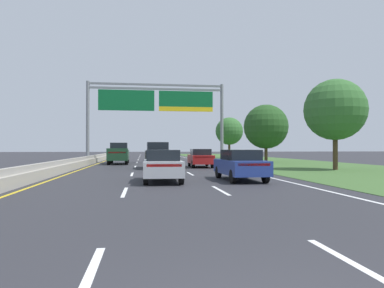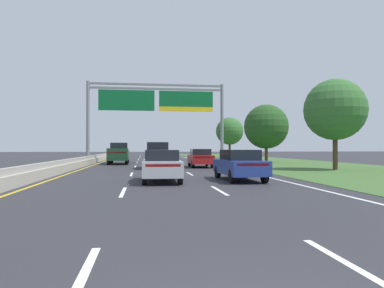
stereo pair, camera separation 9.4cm
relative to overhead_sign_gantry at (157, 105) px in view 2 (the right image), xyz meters
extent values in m
plane|color=#2B2B30|center=(-0.30, -0.76, -6.35)|extent=(220.00, 220.00, 0.00)
cube|color=white|center=(-2.15, -34.26, -6.35)|extent=(0.14, 3.00, 0.01)
cube|color=white|center=(-2.15, -25.26, -6.35)|extent=(0.14, 3.00, 0.01)
cube|color=white|center=(-2.15, -16.26, -6.35)|extent=(0.14, 3.00, 0.01)
cube|color=white|center=(-2.15, -7.26, -6.35)|extent=(0.14, 3.00, 0.01)
cube|color=white|center=(-2.15, 1.74, -6.35)|extent=(0.14, 3.00, 0.01)
cube|color=white|center=(-2.15, 10.74, -6.35)|extent=(0.14, 3.00, 0.01)
cube|color=white|center=(-2.15, 19.74, -6.35)|extent=(0.14, 3.00, 0.01)
cube|color=white|center=(-2.15, 28.74, -6.35)|extent=(0.14, 3.00, 0.01)
cube|color=white|center=(-2.15, 37.74, -6.35)|extent=(0.14, 3.00, 0.01)
cube|color=white|center=(-2.15, 46.74, -6.35)|extent=(0.14, 3.00, 0.01)
cube|color=white|center=(1.55, -34.26, -6.35)|extent=(0.14, 3.00, 0.01)
cube|color=white|center=(1.55, -25.26, -6.35)|extent=(0.14, 3.00, 0.01)
cube|color=white|center=(1.55, -16.26, -6.35)|extent=(0.14, 3.00, 0.01)
cube|color=white|center=(1.55, -7.26, -6.35)|extent=(0.14, 3.00, 0.01)
cube|color=white|center=(1.55, 1.74, -6.35)|extent=(0.14, 3.00, 0.01)
cube|color=white|center=(1.55, 10.74, -6.35)|extent=(0.14, 3.00, 0.01)
cube|color=white|center=(1.55, 19.74, -6.35)|extent=(0.14, 3.00, 0.01)
cube|color=white|center=(1.55, 28.74, -6.35)|extent=(0.14, 3.00, 0.01)
cube|color=white|center=(1.55, 37.74, -6.35)|extent=(0.14, 3.00, 0.01)
cube|color=white|center=(1.55, 46.74, -6.35)|extent=(0.14, 3.00, 0.01)
cube|color=white|center=(5.60, -0.76, -6.35)|extent=(0.16, 106.00, 0.01)
cube|color=gold|center=(-6.20, -0.76, -6.35)|extent=(0.16, 106.00, 0.01)
cube|color=#3D602D|center=(13.65, -0.76, -6.34)|extent=(14.00, 110.00, 0.02)
cube|color=#A8A399|center=(-6.90, -0.76, -6.08)|extent=(0.60, 110.00, 0.55)
cube|color=#A8A399|center=(-6.90, -0.76, -5.65)|extent=(0.25, 110.00, 0.30)
cylinder|color=gray|center=(-7.35, 0.08, -1.93)|extent=(0.36, 0.36, 8.85)
cylinder|color=gray|center=(7.35, 0.08, -1.93)|extent=(0.36, 0.36, 8.85)
cube|color=gray|center=(0.00, 0.08, 2.27)|extent=(14.70, 0.24, 0.20)
cube|color=gray|center=(0.00, 0.08, 1.82)|extent=(14.70, 0.24, 0.20)
cube|color=#0C602D|center=(-3.25, -0.10, 0.48)|extent=(6.00, 0.12, 2.24)
cube|color=#0C602D|center=(3.25, -0.10, 0.73)|extent=(6.00, 0.12, 1.74)
cube|color=yellow|center=(3.25, -0.10, -0.39)|extent=(6.00, 0.12, 0.50)
cube|color=#193D23|center=(-3.96, -1.88, -5.43)|extent=(2.08, 5.43, 1.00)
cube|color=black|center=(-3.97, -1.03, -4.54)|extent=(1.75, 1.92, 0.78)
cube|color=#B21414|center=(-3.92, -4.54, -5.13)|extent=(1.68, 0.10, 0.12)
cube|color=#193D23|center=(-3.93, -3.60, -4.83)|extent=(2.03, 1.97, 0.20)
cylinder|color=black|center=(-4.83, -0.05, -5.93)|extent=(0.31, 0.84, 0.84)
cylinder|color=black|center=(-3.13, -0.03, -5.93)|extent=(0.31, 0.84, 0.84)
cylinder|color=black|center=(-4.78, -3.72, -5.93)|extent=(0.31, 0.84, 0.84)
cylinder|color=black|center=(-3.08, -3.70, -5.93)|extent=(0.31, 0.84, 0.84)
cube|color=black|center=(-0.34, -10.05, -5.45)|extent=(1.93, 4.71, 1.05)
cube|color=black|center=(-0.33, -10.20, -4.58)|extent=(1.65, 3.01, 0.68)
cube|color=#B21414|center=(-0.32, -12.36, -5.13)|extent=(1.60, 0.09, 0.12)
cylinder|color=black|center=(-1.17, -8.46, -5.97)|extent=(0.26, 0.76, 0.76)
cylinder|color=black|center=(0.47, -8.45, -5.97)|extent=(0.26, 0.76, 0.76)
cylinder|color=black|center=(-1.15, -11.65, -5.97)|extent=(0.26, 0.76, 0.76)
cylinder|color=black|center=(0.49, -11.64, -5.97)|extent=(0.26, 0.76, 0.76)
cube|color=maroon|center=(3.45, -8.72, -5.66)|extent=(1.94, 4.45, 0.72)
cube|color=black|center=(3.45, -8.77, -5.04)|extent=(1.63, 2.34, 0.52)
cube|color=#B21414|center=(3.39, -10.88, -5.45)|extent=(1.53, 0.12, 0.12)
cylinder|color=black|center=(2.69, -7.21, -6.02)|extent=(0.24, 0.67, 0.66)
cylinder|color=black|center=(4.29, -7.25, -6.02)|extent=(0.24, 0.67, 0.66)
cylinder|color=black|center=(2.61, -10.20, -6.02)|extent=(0.24, 0.67, 0.66)
cylinder|color=black|center=(4.21, -10.24, -6.02)|extent=(0.24, 0.67, 0.66)
cube|color=navy|center=(3.50, -21.17, -5.66)|extent=(1.90, 4.43, 0.72)
cube|color=black|center=(3.50, -21.22, -5.04)|extent=(1.61, 2.33, 0.52)
cube|color=#B21414|center=(3.54, -23.33, -5.45)|extent=(1.53, 0.11, 0.12)
cylinder|color=black|center=(2.67, -19.69, -6.02)|extent=(0.23, 0.66, 0.66)
cylinder|color=black|center=(4.27, -19.66, -6.02)|extent=(0.23, 0.66, 0.66)
cylinder|color=black|center=(2.72, -22.68, -6.02)|extent=(0.23, 0.66, 0.66)
cylinder|color=black|center=(4.32, -22.65, -6.02)|extent=(0.23, 0.66, 0.66)
cube|color=#B2B5BA|center=(-0.51, -21.32, -5.66)|extent=(1.90, 4.43, 0.72)
cube|color=black|center=(-0.51, -21.37, -5.04)|extent=(1.61, 2.33, 0.52)
cube|color=#B21414|center=(-0.55, -23.48, -5.45)|extent=(1.53, 0.11, 0.12)
cylinder|color=black|center=(-1.28, -19.81, -6.02)|extent=(0.23, 0.66, 0.66)
cylinder|color=black|center=(0.32, -19.84, -6.02)|extent=(0.23, 0.66, 0.66)
cylinder|color=black|center=(-1.34, -22.80, -6.02)|extent=(0.23, 0.66, 0.66)
cylinder|color=black|center=(0.26, -22.83, -6.02)|extent=(0.23, 0.66, 0.66)
cylinder|color=#4C3823|center=(12.92, -13.96, -5.00)|extent=(0.36, 0.36, 2.71)
sphere|color=#33662D|center=(12.92, -13.96, -1.80)|extent=(4.62, 4.62, 4.62)
cylinder|color=#4C3823|center=(12.71, 0.59, -5.32)|extent=(0.36, 0.36, 2.07)
sphere|color=#234C1E|center=(12.71, 0.59, -2.22)|extent=(5.16, 5.16, 5.16)
cylinder|color=#4C3823|center=(12.07, 15.66, -5.06)|extent=(0.36, 0.36, 2.58)
sphere|color=#33662D|center=(12.07, 15.66, -2.03)|extent=(4.36, 4.36, 4.36)
camera|label=1|loc=(-1.46, -38.78, -4.68)|focal=32.96mm
camera|label=2|loc=(-1.36, -38.80, -4.68)|focal=32.96mm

